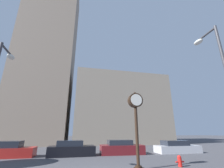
% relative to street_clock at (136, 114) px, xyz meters
% --- Properties ---
extents(building_tall_tower, '(10.56, 12.00, 38.44)m').
position_rel_street_clock_xyz_m(building_tall_tower, '(-10.92, 22.60, 15.93)').
color(building_tall_tower, gray).
rests_on(building_tall_tower, ground_plane).
extents(building_storefront_row, '(18.68, 12.00, 13.63)m').
position_rel_street_clock_xyz_m(building_storefront_row, '(4.93, 22.60, 3.53)').
color(building_storefront_row, gray).
rests_on(building_storefront_row, ground_plane).
extents(street_clock, '(0.95, 0.59, 4.76)m').
position_rel_street_clock_xyz_m(street_clock, '(0.00, 0.00, 0.00)').
color(street_clock, black).
rests_on(street_clock, ground_plane).
extents(car_red, '(4.46, 1.91, 1.37)m').
position_rel_street_clock_xyz_m(car_red, '(-9.65, 6.75, -2.71)').
color(car_red, red).
rests_on(car_red, ground_plane).
extents(car_black, '(4.38, 2.09, 1.39)m').
position_rel_street_clock_xyz_m(car_black, '(-4.13, 6.45, -2.69)').
color(car_black, black).
rests_on(car_black, ground_plane).
extents(car_maroon, '(4.44, 2.11, 1.38)m').
position_rel_street_clock_xyz_m(car_maroon, '(0.84, 6.60, -2.70)').
color(car_maroon, maroon).
rests_on(car_maroon, ground_plane).
extents(car_silver, '(4.79, 1.97, 1.27)m').
position_rel_street_clock_xyz_m(car_silver, '(7.07, 6.39, -2.75)').
color(car_silver, '#BCBCC1').
rests_on(car_silver, ground_plane).
extents(fire_hydrant_near, '(0.59, 0.26, 0.69)m').
position_rel_street_clock_xyz_m(fire_hydrant_near, '(2.95, 0.20, -2.94)').
color(fire_hydrant_near, red).
rests_on(fire_hydrant_near, ground_plane).
extents(street_lamp_right, '(0.36, 1.57, 7.43)m').
position_rel_street_clock_xyz_m(street_lamp_right, '(3.00, -3.86, 1.54)').
color(street_lamp_right, '#38383D').
rests_on(street_lamp_right, ground_plane).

